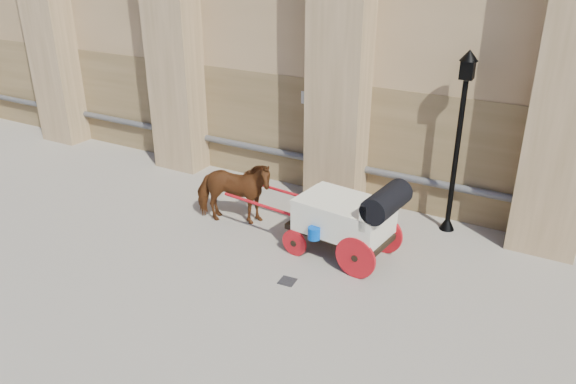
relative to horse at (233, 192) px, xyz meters
The scene contains 5 objects.
ground 2.97m from the horse, 26.41° to the right, with size 90.00×90.00×0.00m, color gray.
horse is the anchor object (origin of this frame).
carriage 3.02m from the horse, ahead, with size 4.21×1.57×1.80m.
street_lamp 5.22m from the horse, 25.73° to the left, with size 0.39×0.39×4.16m.
drain_grate_near 2.95m from the horse, 33.94° to the right, with size 0.32×0.32×0.01m, color black.
Camera 1 is at (4.43, -8.52, 6.24)m, focal length 35.00 mm.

